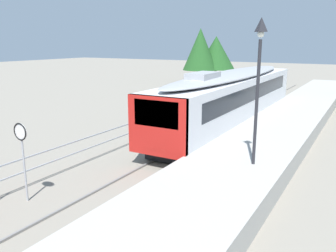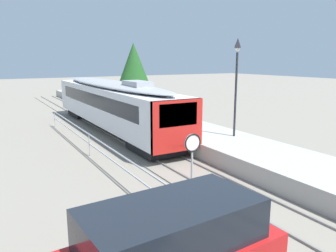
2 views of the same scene
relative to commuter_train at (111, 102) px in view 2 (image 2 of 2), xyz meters
name	(u,v)px [view 2 (image 2 of 2)]	position (x,y,z in m)	size (l,w,h in m)	color
ground_plane	(90,151)	(-3.00, -4.35, -2.14)	(160.00, 160.00, 0.00)	gray
track_rails	(137,143)	(0.00, -4.35, -2.11)	(3.20, 60.00, 0.14)	gray
commuter_train	(111,102)	(0.00, 0.00, 0.00)	(2.82, 18.50, 3.74)	silver
station_platform	(182,131)	(3.25, -4.35, -1.69)	(3.90, 60.00, 0.90)	#A8A59E
platform_lamp_mid_platform	(237,69)	(4.02, -8.62, 2.48)	(0.34, 0.34, 5.35)	#232328
speed_limit_sign	(192,154)	(-2.40, -13.84, -0.02)	(0.61, 0.10, 2.81)	#9EA0A5
carpark_fence	(177,201)	(-3.30, -14.35, -1.23)	(0.06, 36.06, 1.25)	#9EA0A5
tree_behind_station_far	(134,65)	(7.89, 13.49, 2.34)	(3.96, 3.96, 7.06)	brown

